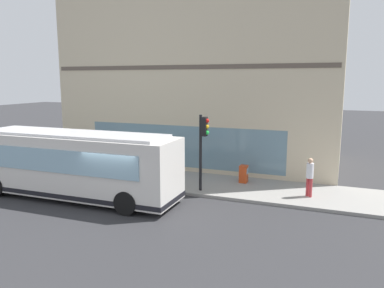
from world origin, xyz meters
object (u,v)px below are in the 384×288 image
fire_hydrant (154,178)px  newspaper_vending_box (244,174)px  traffic_light_near_corner (203,138)px  pedestrian_near_building_entrance (55,152)px  city_bus_nearside (74,165)px  pedestrian_by_light_pole (38,151)px  pedestrian_walking_along_curb (310,174)px

fire_hydrant → newspaper_vending_box: newspaper_vending_box is taller
traffic_light_near_corner → fire_hydrant: bearing=91.5°
pedestrian_near_building_entrance → city_bus_nearside: bearing=-131.2°
pedestrian_by_light_pole → newspaper_vending_box: (1.43, -12.27, -0.56)m
pedestrian_walking_along_curb → newspaper_vending_box: 3.64m
fire_hydrant → pedestrian_by_light_pole: bearing=84.5°
pedestrian_by_light_pole → pedestrian_near_building_entrance: pedestrian_by_light_pole is taller
city_bus_nearside → traffic_light_near_corner: bearing=-62.0°
pedestrian_walking_along_curb → newspaper_vending_box: size_ratio=2.00×
city_bus_nearside → pedestrian_by_light_pole: (3.55, 5.51, -0.39)m
pedestrian_by_light_pole → pedestrian_walking_along_curb: bearing=-89.4°
fire_hydrant → pedestrian_walking_along_curb: size_ratio=0.41×
traffic_light_near_corner → pedestrian_walking_along_curb: size_ratio=2.03×
pedestrian_by_light_pole → newspaper_vending_box: bearing=-83.4°
pedestrian_near_building_entrance → pedestrian_walking_along_curb: size_ratio=0.86×
traffic_light_near_corner → newspaper_vending_box: 3.34m
newspaper_vending_box → pedestrian_walking_along_curb: bearing=-110.5°
fire_hydrant → pedestrian_near_building_entrance: size_ratio=0.48×
fire_hydrant → pedestrian_by_light_pole: size_ratio=0.42×
traffic_light_near_corner → pedestrian_near_building_entrance: 10.64m
city_bus_nearside → newspaper_vending_box: 8.45m
pedestrian_by_light_pole → pedestrian_near_building_entrance: 1.00m
city_bus_nearside → pedestrian_walking_along_curb: (3.72, -10.13, -0.36)m
city_bus_nearside → traffic_light_near_corner: (2.82, -5.30, 1.15)m
city_bus_nearside → pedestrian_near_building_entrance: bearing=48.8°
traffic_light_near_corner → pedestrian_near_building_entrance: bearing=81.1°
traffic_light_near_corner → pedestrian_walking_along_curb: 5.14m
fire_hydrant → newspaper_vending_box: size_ratio=0.82×
city_bus_nearside → fire_hydrant: size_ratio=13.62×
pedestrian_near_building_entrance → newspaper_vending_box: bearing=-87.4°
pedestrian_walking_along_curb → newspaper_vending_box: pedestrian_walking_along_curb is taller
pedestrian_walking_along_curb → newspaper_vending_box: bearing=69.5°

